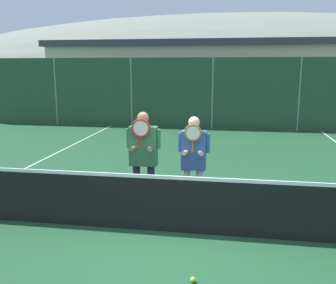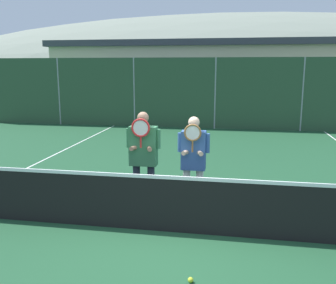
# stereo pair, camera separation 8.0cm
# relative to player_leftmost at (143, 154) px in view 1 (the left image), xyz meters

# --- Properties ---
(ground_plane) EXTENTS (120.00, 120.00, 0.00)m
(ground_plane) POSITION_rel_player_leftmost_xyz_m (0.75, -0.75, -1.09)
(ground_plane) COLOR #1E4C2D
(hill_distant) EXTENTS (95.81, 53.23, 18.63)m
(hill_distant) POSITION_rel_player_leftmost_xyz_m (0.75, 48.60, -1.09)
(hill_distant) COLOR gray
(hill_distant) RESTS_ON ground_plane
(clubhouse_building) EXTENTS (19.25, 5.50, 4.13)m
(clubhouse_building) POSITION_rel_player_leftmost_xyz_m (-0.16, 17.73, 1.00)
(clubhouse_building) COLOR beige
(clubhouse_building) RESTS_ON ground_plane
(fence_back) EXTENTS (21.16, 0.06, 2.98)m
(fence_back) POSITION_rel_player_leftmost_xyz_m (0.75, 9.64, 0.40)
(fence_back) COLOR gray
(fence_back) RESTS_ON ground_plane
(tennis_net) EXTENTS (12.01, 0.09, 1.03)m
(tennis_net) POSITION_rel_player_leftmost_xyz_m (0.75, -0.75, -0.61)
(tennis_net) COLOR gray
(tennis_net) RESTS_ON ground_plane
(court_line_left_sideline) EXTENTS (0.05, 16.00, 0.01)m
(court_line_left_sideline) POSITION_rel_player_leftmost_xyz_m (-3.72, 2.25, -1.09)
(court_line_left_sideline) COLOR white
(court_line_left_sideline) RESTS_ON ground_plane
(player_leftmost) EXTENTS (0.62, 0.34, 1.83)m
(player_leftmost) POSITION_rel_player_leftmost_xyz_m (0.00, 0.00, 0.00)
(player_leftmost) COLOR #232838
(player_leftmost) RESTS_ON ground_plane
(player_center_left) EXTENTS (0.55, 0.34, 1.77)m
(player_center_left) POSITION_rel_player_leftmost_xyz_m (0.89, -0.01, -0.05)
(player_center_left) COLOR white
(player_center_left) RESTS_ON ground_plane
(car_far_left) EXTENTS (4.02, 1.93, 1.70)m
(car_far_left) POSITION_rel_player_leftmost_xyz_m (-4.89, 12.05, -0.22)
(car_far_left) COLOR navy
(car_far_left) RESTS_ON ground_plane
(car_left_of_center) EXTENTS (4.22, 1.97, 1.84)m
(car_left_of_center) POSITION_rel_player_leftmost_xyz_m (-0.31, 12.14, -0.16)
(car_left_of_center) COLOR navy
(car_left_of_center) RESTS_ON ground_plane
(car_center) EXTENTS (4.74, 1.94, 1.80)m
(car_center) POSITION_rel_player_leftmost_xyz_m (4.64, 12.26, -0.17)
(car_center) COLOR #285638
(car_center) RESTS_ON ground_plane
(tennis_ball_on_court) EXTENTS (0.07, 0.07, 0.07)m
(tennis_ball_on_court) POSITION_rel_player_leftmost_xyz_m (1.10, -2.12, -1.06)
(tennis_ball_on_court) COLOR #CCDB33
(tennis_ball_on_court) RESTS_ON ground_plane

